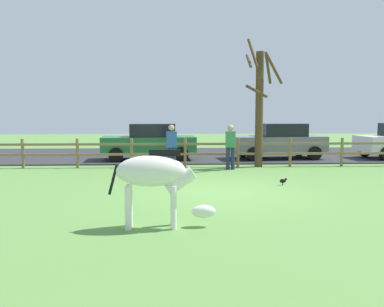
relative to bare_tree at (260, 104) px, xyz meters
name	(u,v)px	position (x,y,z in m)	size (l,w,h in m)	color
ground_plane	(221,192)	(-2.02, -4.95, -2.41)	(60.00, 60.00, 0.00)	#5B8C42
parking_asphalt	(199,155)	(-2.02, 4.35, -2.39)	(28.00, 7.40, 0.05)	#2D2D33
paddock_fence	(185,151)	(-2.83, 0.05, -1.78)	(20.49, 0.11, 1.11)	olive
bare_tree	(260,104)	(0.00, 0.00, 0.00)	(1.49, 1.36, 4.87)	#513A23
zebra	(156,177)	(-3.60, -8.21, -1.49)	(1.93, 0.49, 1.41)	white
crow_on_grass	(283,181)	(-0.13, -4.02, -2.29)	(0.22, 0.10, 0.20)	black
parked_car_grey	(278,141)	(1.37, 2.35, -1.57)	(4.15, 2.20, 1.56)	slate
parked_car_green	(150,141)	(-4.32, 2.25, -1.57)	(4.11, 2.11, 1.56)	#236B38
visitor_left_of_tree	(172,145)	(-3.35, -0.67, -1.50)	(0.39, 0.28, 1.64)	#232847
visitor_right_of_tree	(230,145)	(-1.20, -0.72, -1.50)	(0.39, 0.28, 1.64)	#232847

